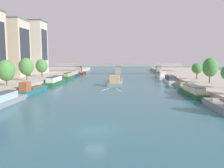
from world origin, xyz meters
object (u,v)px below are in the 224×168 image
moored_boat_left_gap_after (82,73)px  bridge_far (118,67)px  moored_boat_left_near (3,100)px  moored_boat_left_far (69,76)px  moored_boat_right_midway (220,106)px  tree_left_midway (42,66)px  barge_midriver (116,81)px  moored_boat_right_downstream (193,91)px  moored_boat_left_midway (75,75)px  tree_left_distant (26,66)px  moored_boat_right_second (170,79)px  moored_boat_right_far (161,76)px  moored_boat_left_second (32,89)px  moored_boat_right_end (180,85)px  tree_right_nearest (210,67)px  moored_boat_left_end (55,81)px  tree_left_by_lamp (6,70)px  tree_right_end_of_row (197,68)px

moored_boat_left_gap_after → bridge_far: (19.26, 2.05, 3.18)m
moored_boat_left_near → moored_boat_left_far: 51.78m
moored_boat_right_midway → tree_left_midway: (-47.55, 44.55, 5.18)m
barge_midriver → moored_boat_right_downstream: size_ratio=1.69×
moored_boat_left_midway → moored_boat_left_gap_after: bearing=87.3°
tree_left_midway → moored_boat_left_midway: bearing=72.0°
tree_left_distant → bridge_far: size_ratio=0.11×
moored_boat_left_near → moored_boat_right_second: 57.55m
moored_boat_right_downstream → moored_boat_right_far: moored_boat_right_far is taller
barge_midriver → tree_left_distant: bearing=-163.4°
moored_boat_left_far → barge_midriver: bearing=-36.4°
bridge_far → tree_left_midway: bearing=-124.3°
tree_left_distant → tree_left_midway: (-0.24, 14.14, -0.38)m
moored_boat_left_second → moored_boat_right_end: bearing=17.0°
moored_boat_right_far → tree_left_midway: bearing=-161.8°
moored_boat_left_midway → tree_left_midway: size_ratio=2.12×
moored_boat_right_second → moored_boat_right_far: moored_boat_right_far is taller
moored_boat_left_near → moored_boat_right_second: size_ratio=0.94×
moored_boat_left_second → moored_boat_right_midway: moored_boat_left_second is taller
moored_boat_left_far → moored_boat_right_downstream: moored_boat_left_far is taller
tree_left_distant → tree_right_nearest: 55.05m
moored_boat_left_second → moored_boat_right_midway: bearing=-22.8°
moored_boat_left_second → moored_boat_right_midway: (40.07, -16.85, -0.29)m
barge_midriver → moored_boat_left_end: bearing=-170.8°
moored_boat_left_near → moored_boat_right_second: (39.36, 41.98, 0.04)m
barge_midriver → tree_left_by_lamp: size_ratio=3.71×
moored_boat_left_near → moored_boat_right_second: bearing=46.8°
moored_boat_left_end → tree_left_distant: size_ratio=2.37×
moored_boat_right_downstream → tree_left_distant: (-46.78, 16.06, 5.12)m
moored_boat_right_far → bridge_far: 31.60m
barge_midriver → moored_boat_left_near: barge_midriver is taller
moored_boat_left_second → moored_boat_left_gap_after: moored_boat_left_second is taller
moored_boat_right_far → tree_left_distant: bearing=-147.6°
moored_boat_left_far → tree_right_nearest: 54.68m
moored_boat_left_near → tree_right_end_of_row: (47.02, 36.19, 4.36)m
moored_boat_left_midway → moored_boat_right_end: moored_boat_right_end is taller
barge_midriver → moored_boat_right_end: size_ratio=2.30×
moored_boat_left_second → moored_boat_right_second: (39.95, 26.86, 0.14)m
moored_boat_right_midway → tree_right_end_of_row: size_ratio=2.23×
moored_boat_left_gap_after → moored_boat_left_second: bearing=-90.6°
tree_right_end_of_row → moored_boat_right_far: bearing=110.7°
tree_left_midway → bridge_far: (27.47, 40.21, -2.05)m
moored_boat_left_second → bridge_far: (19.99, 67.91, 2.83)m
moored_boat_right_end → moored_boat_right_far: (-0.83, 30.75, 0.07)m
moored_boat_right_second → tree_left_by_lamp: bearing=-150.9°
moored_boat_left_midway → tree_right_nearest: bearing=-40.8°
tree_left_by_lamp → tree_right_end_of_row: tree_left_by_lamp is taller
moored_boat_left_gap_after → moored_boat_right_downstream: 78.61m
tree_left_distant → moored_boat_right_far: bearing=32.4°
moored_boat_right_downstream → tree_left_midway: tree_left_midway is taller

